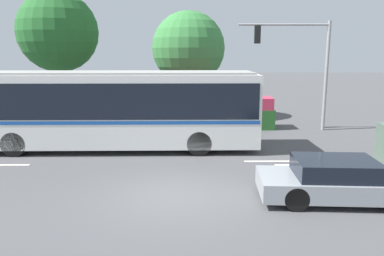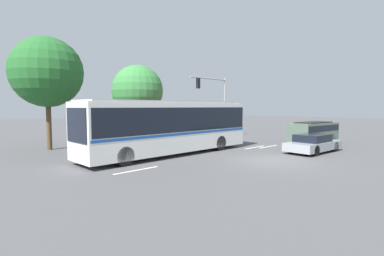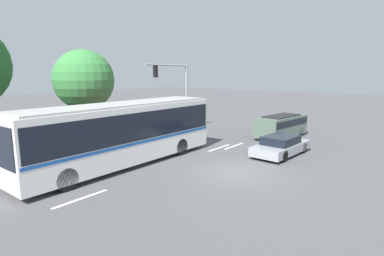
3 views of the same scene
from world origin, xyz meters
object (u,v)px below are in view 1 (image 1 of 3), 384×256
Objects in this scene: sedan_foreground at (337,181)px; street_tree_left at (58,32)px; city_bus at (118,106)px; traffic_light_pole at (304,58)px; street_tree_centre at (188,48)px.

street_tree_left reaches higher than sedan_foreground.
city_bus is 2.07× the size of traffic_light_pole.
city_bus is 9.03m from street_tree_centre.
city_bus reaches higher than sedan_foreground.
street_tree_left is at bearing -13.43° from traffic_light_pole.
street_tree_left reaches higher than city_bus.
sedan_foreground is at bearing -47.94° from street_tree_left.
city_bus is at bearing -57.09° from street_tree_left.
traffic_light_pole is at bearing -156.16° from city_bus.
sedan_foreground is 10.62m from traffic_light_pole.
street_tree_left is (-4.76, 7.35, 3.42)m from city_bus.
sedan_foreground is 0.68× the size of street_tree_centre.
street_tree_left is (-11.93, 13.22, 4.73)m from sedan_foreground.
sedan_foreground is at bearing 140.41° from city_bus.
street_tree_centre is at bearing 110.20° from sedan_foreground.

